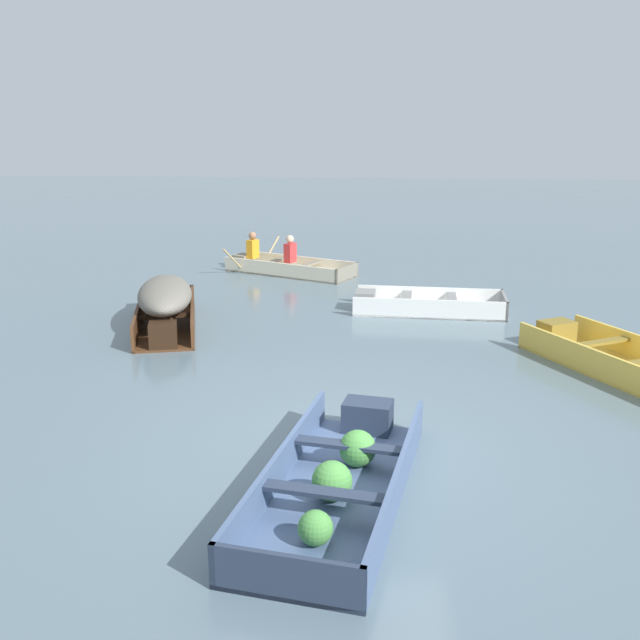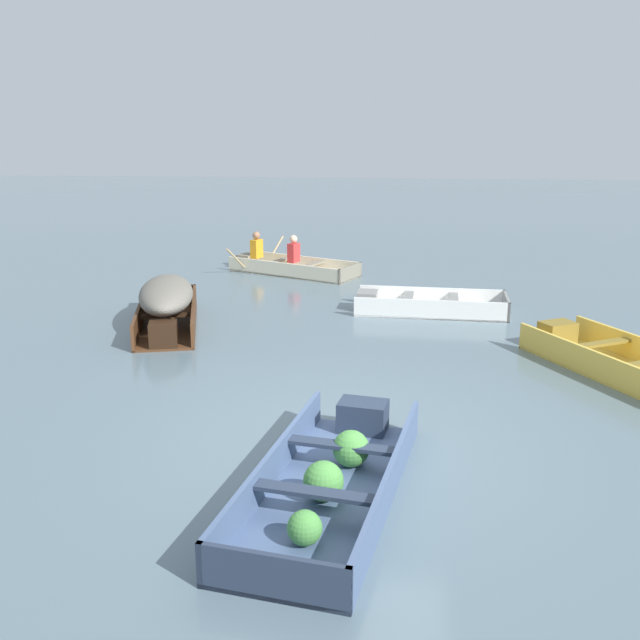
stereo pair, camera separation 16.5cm
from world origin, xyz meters
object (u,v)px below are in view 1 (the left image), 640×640
at_px(dinghy_slate_blue_foreground, 341,475).
at_px(rowboat_cream_with_crew, 283,265).
at_px(skiff_dark_varnish_far_moored, 165,301).
at_px(skiff_white_near_moored, 422,305).
at_px(skiff_yellow_mid_moored, 614,359).

bearing_deg(dinghy_slate_blue_foreground, rowboat_cream_with_crew, 101.21).
relative_size(skiff_dark_varnish_far_moored, rowboat_cream_with_crew, 0.94).
bearing_deg(skiff_white_near_moored, skiff_yellow_mid_moored, -48.99).
bearing_deg(skiff_white_near_moored, dinghy_slate_blue_foreground, -98.93).
distance_m(dinghy_slate_blue_foreground, rowboat_cream_with_crew, 10.31).
height_order(dinghy_slate_blue_foreground, skiff_dark_varnish_far_moored, skiff_dark_varnish_far_moored).
bearing_deg(skiff_yellow_mid_moored, dinghy_slate_blue_foreground, -133.44).
xyz_separation_m(dinghy_slate_blue_foreground, skiff_white_near_moored, (1.07, 6.79, -0.03)).
relative_size(skiff_yellow_mid_moored, rowboat_cream_with_crew, 1.01).
relative_size(skiff_white_near_moored, skiff_dark_varnish_far_moored, 0.94).
bearing_deg(skiff_dark_varnish_far_moored, dinghy_slate_blue_foreground, -57.95).
bearing_deg(skiff_white_near_moored, rowboat_cream_with_crew, 132.73).
relative_size(skiff_yellow_mid_moored, skiff_dark_varnish_far_moored, 1.07).
bearing_deg(dinghy_slate_blue_foreground, skiff_white_near_moored, 81.07).
height_order(skiff_white_near_moored, skiff_dark_varnish_far_moored, skiff_dark_varnish_far_moored).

